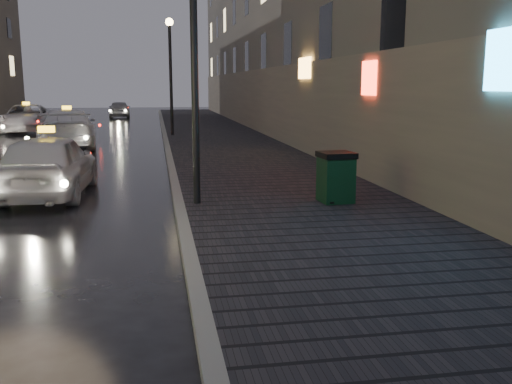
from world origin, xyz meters
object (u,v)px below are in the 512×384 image
(trash_bin, at_px, (336,177))
(taxi_far, at_px, (27,118))
(taxi_near, at_px, (49,165))
(lamp_near, at_px, (194,28))
(lamp_far, at_px, (170,62))
(car_far, at_px, (119,109))
(taxi_mid, at_px, (68,129))

(trash_bin, xyz_separation_m, taxi_far, (-10.16, 21.18, 0.06))
(taxi_near, bearing_deg, trash_bin, 160.20)
(lamp_near, height_order, trash_bin, lamp_near)
(lamp_far, bearing_deg, taxi_far, 146.97)
(lamp_far, relative_size, taxi_far, 1.02)
(car_far, bearing_deg, lamp_near, 93.58)
(lamp_far, height_order, taxi_far, lamp_far)
(trash_bin, relative_size, taxi_mid, 0.19)
(lamp_far, distance_m, taxi_mid, 6.16)
(taxi_near, xyz_separation_m, car_far, (-0.28, 31.23, -0.07))
(taxi_mid, distance_m, taxi_far, 9.07)
(trash_bin, height_order, taxi_mid, taxi_mid)
(trash_bin, relative_size, taxi_far, 0.19)
(taxi_mid, bearing_deg, lamp_far, -145.01)
(trash_bin, xyz_separation_m, taxi_mid, (-6.89, 12.73, 0.10))
(taxi_near, distance_m, taxi_far, 19.28)
(taxi_near, xyz_separation_m, taxi_far, (-4.31, 18.79, 0.01))
(lamp_far, bearing_deg, lamp_near, -90.00)
(trash_bin, bearing_deg, car_far, 96.16)
(lamp_near, relative_size, trash_bin, 5.31)
(lamp_near, xyz_separation_m, trash_bin, (2.72, -0.35, -2.83))
(taxi_near, distance_m, car_far, 31.23)
(lamp_far, bearing_deg, trash_bin, -80.54)
(lamp_near, height_order, taxi_near, lamp_near)
(taxi_far, bearing_deg, lamp_near, -73.29)
(taxi_mid, height_order, taxi_far, taxi_mid)
(lamp_far, relative_size, taxi_near, 1.27)
(lamp_near, xyz_separation_m, taxi_near, (-3.12, 2.04, -2.78))
(lamp_far, distance_m, trash_bin, 16.82)
(lamp_near, height_order, taxi_mid, lamp_near)
(lamp_far, height_order, car_far, lamp_far)
(trash_bin, bearing_deg, taxi_near, 153.56)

